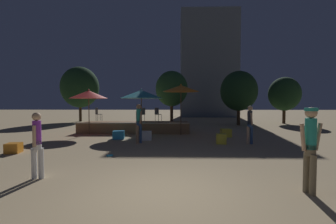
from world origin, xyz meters
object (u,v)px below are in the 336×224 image
at_px(person_2, 139,121).
at_px(bistro_chair_0, 98,113).
at_px(patio_umbrella_0, 141,94).
at_px(frisbee_disc, 110,155).
at_px(background_tree_2, 284,94).
at_px(patio_umbrella_2, 181,89).
at_px(bistro_chair_1, 158,113).
at_px(person_3, 250,123).
at_px(bistro_chair_2, 142,113).
at_px(cube_seat_3, 14,148).
at_px(person_1, 310,144).
at_px(patio_umbrella_1, 89,94).
at_px(cube_seat_4, 119,135).
at_px(background_tree_3, 172,89).
at_px(cube_seat_0, 146,136).
at_px(background_tree_0, 80,87).
at_px(person_0, 37,143).
at_px(cube_seat_2, 221,139).
at_px(background_tree_1, 239,91).
at_px(cube_seat_1, 226,133).

height_order(person_2, bistro_chair_0, person_2).
bearing_deg(patio_umbrella_0, person_2, -84.39).
bearing_deg(frisbee_disc, background_tree_2, 46.33).
bearing_deg(patio_umbrella_2, bistro_chair_1, 135.31).
distance_m(person_3, bistro_chair_2, 7.20).
relative_size(cube_seat_3, person_1, 0.31).
height_order(patio_umbrella_2, frisbee_disc, patio_umbrella_2).
height_order(patio_umbrella_1, person_1, patio_umbrella_1).
distance_m(patio_umbrella_2, cube_seat_4, 4.59).
distance_m(patio_umbrella_0, background_tree_3, 7.24).
xyz_separation_m(patio_umbrella_0, patio_umbrella_1, (-3.28, 0.11, -0.01)).
height_order(cube_seat_0, background_tree_0, background_tree_0).
relative_size(person_0, frisbee_disc, 6.75).
bearing_deg(person_3, cube_seat_2, 171.26).
bearing_deg(bistro_chair_2, background_tree_1, 68.22).
height_order(cube_seat_4, bistro_chair_2, bistro_chair_2).
height_order(patio_umbrella_2, cube_seat_0, patio_umbrella_2).
height_order(cube_seat_1, frisbee_disc, cube_seat_1).
bearing_deg(background_tree_2, cube_seat_3, -142.02).
xyz_separation_m(person_3, bistro_chair_1, (-4.70, 4.48, 0.26)).
relative_size(person_1, bistro_chair_2, 2.06).
bearing_deg(cube_seat_4, person_0, -94.40).
distance_m(background_tree_1, background_tree_2, 5.16).
distance_m(cube_seat_1, bistro_chair_1, 4.77).
bearing_deg(patio_umbrella_0, frisbee_disc, -94.02).
xyz_separation_m(cube_seat_0, cube_seat_4, (-1.55, 0.31, -0.01)).
relative_size(cube_seat_2, background_tree_1, 0.11).
height_order(bistro_chair_1, background_tree_0, background_tree_0).
relative_size(patio_umbrella_2, background_tree_0, 0.54).
height_order(person_0, background_tree_1, background_tree_1).
distance_m(cube_seat_1, background_tree_1, 7.82).
distance_m(bistro_chair_2, background_tree_2, 14.30).
bearing_deg(patio_umbrella_2, frisbee_disc, -116.88).
height_order(patio_umbrella_2, cube_seat_2, patio_umbrella_2).
distance_m(person_1, bistro_chair_1, 11.08).
bearing_deg(cube_seat_0, bistro_chair_2, 101.46).
relative_size(cube_seat_2, frisbee_disc, 2.04).
bearing_deg(person_3, person_0, -150.01).
relative_size(cube_seat_4, background_tree_1, 0.15).
relative_size(patio_umbrella_2, person_0, 1.82).
bearing_deg(background_tree_1, background_tree_0, 166.41).
height_order(patio_umbrella_2, background_tree_3, background_tree_3).
distance_m(bistro_chair_0, background_tree_1, 11.92).
distance_m(cube_seat_0, bistro_chair_2, 3.50).
xyz_separation_m(cube_seat_4, bistro_chair_0, (-2.20, 3.12, 1.06)).
xyz_separation_m(cube_seat_3, person_0, (2.75, -2.91, 0.73)).
distance_m(cube_seat_3, background_tree_3, 13.83).
relative_size(patio_umbrella_0, frisbee_disc, 11.13).
height_order(person_2, person_3, person_2).
bearing_deg(bistro_chair_2, cube_seat_1, 14.76).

